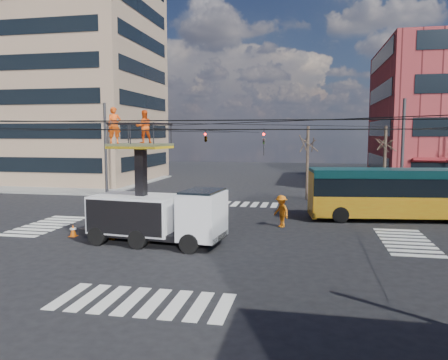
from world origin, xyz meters
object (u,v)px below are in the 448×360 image
utility_truck (156,201)px  flagger (281,211)px  city_bus (399,193)px  worker_ground (112,221)px  traffic_cone (73,230)px

utility_truck → flagger: bearing=48.1°
city_bus → flagger: (-7.08, -3.52, -0.80)m
utility_truck → worker_ground: 2.82m
city_bus → worker_ground: city_bus is taller
utility_truck → flagger: (5.75, 5.06, -1.19)m
utility_truck → flagger: size_ratio=3.90×
utility_truck → worker_ground: size_ratio=3.82×
utility_truck → flagger: 7.75m
traffic_cone → utility_truck: bearing=-7.2°
city_bus → worker_ground: (-15.36, -8.21, -0.78)m
traffic_cone → worker_ground: (2.31, -0.24, 0.63)m
city_bus → utility_truck: bearing=-153.6°
worker_ground → flagger: (8.28, 4.69, -0.02)m
city_bus → worker_ground: bearing=-159.3°
city_bus → traffic_cone: 19.44m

